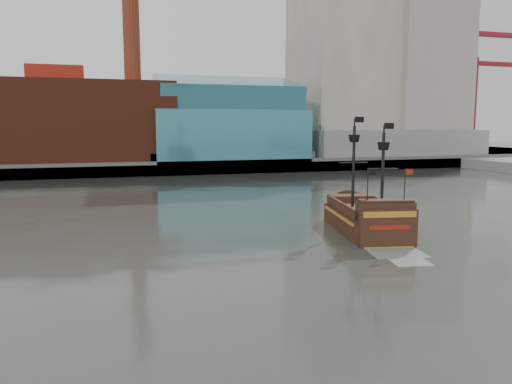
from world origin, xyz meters
name	(u,v)px	position (x,y,z in m)	size (l,w,h in m)	color
ground	(337,268)	(0.00, 0.00, 0.00)	(400.00, 400.00, 0.00)	#282B26
promenade_far	(165,159)	(0.00, 92.00, 1.00)	(220.00, 60.00, 2.00)	slate
seawall	(185,168)	(0.00, 62.50, 1.30)	(220.00, 1.00, 2.60)	#4C4C49
skyline	(190,55)	(5.21, 84.56, 24.55)	(149.00, 45.00, 62.00)	#7A5E49
crane_a	(472,86)	(78.63, 82.00, 19.11)	(22.50, 4.00, 32.25)	slate
crane_b	(475,102)	(88.23, 92.00, 15.57)	(19.10, 4.00, 26.25)	slate
pirate_ship	(366,221)	(7.13, 9.00, 0.96)	(6.79, 14.62, 10.54)	black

